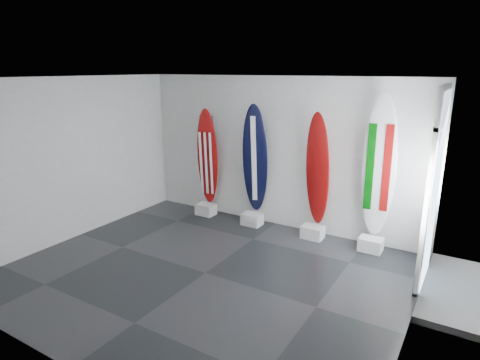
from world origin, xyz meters
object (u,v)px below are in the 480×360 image
Objects in this scene: surfboard_usa at (207,157)px; surfboard_italy at (379,168)px; surfboard_swiss at (318,170)px; surfboard_navy at (255,160)px.

surfboard_italy is at bearing -10.41° from surfboard_usa.
surfboard_usa is 2.50m from surfboard_swiss.
surfboard_navy is at bearing -170.71° from surfboard_swiss.
surfboard_navy is 1.33m from surfboard_swiss.
surfboard_italy is (2.41, 0.00, 0.13)m from surfboard_navy.
surfboard_swiss is at bearing -10.41° from surfboard_usa.
surfboard_swiss is 0.86× the size of surfboard_italy.
surfboard_italy reaches higher than surfboard_swiss.
surfboard_navy reaches higher than surfboard_swiss.
surfboard_swiss is (1.32, 0.00, -0.04)m from surfboard_navy.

